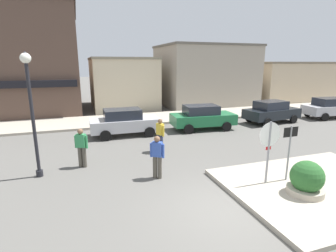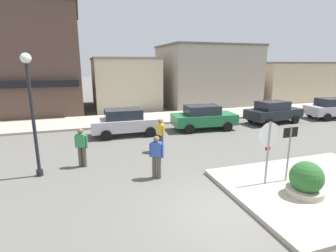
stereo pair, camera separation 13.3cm
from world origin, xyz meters
name	(u,v)px [view 2 (the right image)]	position (x,y,z in m)	size (l,w,h in m)	color
ground_plane	(226,210)	(0.00, 0.00, 0.00)	(160.00, 160.00, 0.00)	#5B5954
sidewalk_corner	(322,187)	(3.75, 0.15, 0.07)	(6.40, 4.80, 0.15)	#A89E8C
kerb_far	(137,119)	(0.00, 12.96, 0.07)	(80.00, 4.00, 0.15)	#A89E8C
stop_sign	(268,145)	(1.99, 0.87, 1.52)	(0.82, 0.07, 2.30)	gray
one_way_sign	(289,148)	(2.84, 0.85, 1.33)	(0.60, 0.06, 2.10)	gray
planter	(306,182)	(2.66, -0.17, 0.56)	(1.10, 1.10, 1.23)	#ADA38E
lamp_post	(31,98)	(-5.46, 4.30, 2.96)	(0.36, 0.36, 4.54)	black
parked_car_nearest	(126,122)	(-1.44, 9.01, 0.81)	(4.02, 1.91, 1.56)	#B7B7BC
parked_car_second	(203,117)	(3.48, 8.84, 0.81)	(4.11, 2.10, 1.56)	#1E6B3D
parked_car_third	(273,112)	(8.96, 9.02, 0.81)	(4.17, 2.23, 1.56)	black
parked_car_fourth	(333,108)	(14.35, 8.90, 0.81)	(4.15, 2.19, 1.56)	#B7B7BC
pedestrian_crossing_near	(157,156)	(-1.31, 2.74, 0.87)	(0.50, 0.39, 1.61)	#4C473D
pedestrian_crossing_far	(160,134)	(-0.34, 5.53, 0.87)	(0.34, 0.54, 1.61)	#2D334C
pedestrian_kerb_side	(82,146)	(-3.90, 4.74, 0.87)	(0.53, 0.36, 1.61)	#4C473D
building_corner_shop	(29,60)	(-7.85, 19.65, 4.36)	(8.54, 9.89, 8.72)	brown
building_storefront_left_near	(124,83)	(0.12, 19.55, 2.32)	(5.72, 7.80, 4.63)	beige
building_storefront_left_mid	(206,75)	(8.31, 18.44, 2.93)	(8.86, 7.28, 5.85)	#9E9384
building_storefront_right_near	(287,81)	(18.11, 18.12, 2.14)	(8.94, 6.35, 4.27)	tan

